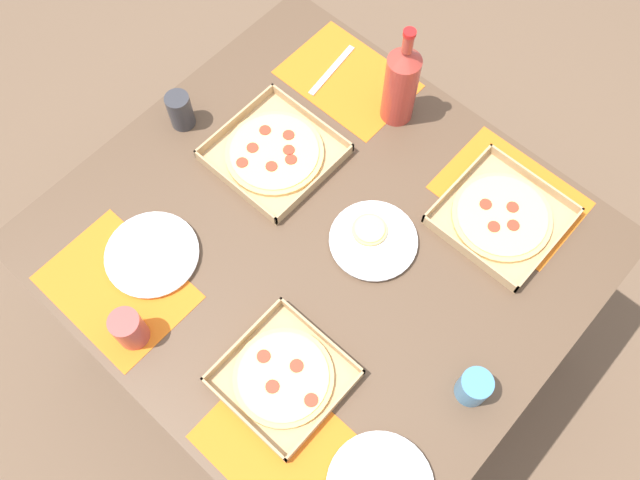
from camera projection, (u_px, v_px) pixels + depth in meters
ground_plane at (320, 330)px, 2.37m from camera, size 6.00×6.00×0.00m
dining_table at (320, 257)px, 1.79m from camera, size 1.26×1.16×0.76m
placemat_near_left at (117, 287)px, 1.63m from camera, size 0.36×0.26×0.00m
placemat_near_right at (284, 448)px, 1.47m from camera, size 0.36×0.26×0.00m
placemat_far_left at (348, 79)px, 1.90m from camera, size 0.36×0.26×0.00m
placemat_far_right at (510, 195)px, 1.74m from camera, size 0.36×0.26×0.00m
pizza_box_corner_right at (502, 217)px, 1.70m from camera, size 0.29×0.29×0.04m
pizza_box_center at (274, 153)px, 1.79m from camera, size 0.30×0.30×0.04m
pizza_box_edge_far at (283, 377)px, 1.53m from camera, size 0.27×0.27×0.04m
plate_near_left at (373, 240)px, 1.68m from camera, size 0.22×0.22×0.03m
plate_middle at (152, 255)px, 1.66m from camera, size 0.24×0.24×0.02m
soda_bottle at (401, 83)px, 1.73m from camera, size 0.09×0.09×0.32m
cup_spare at (129, 329)px, 1.53m from camera, size 0.07×0.07×0.11m
cup_clear_left at (474, 387)px, 1.48m from camera, size 0.07×0.07×0.09m
cup_dark at (180, 110)px, 1.79m from camera, size 0.07×0.07×0.11m
knife_by_near_right at (332, 70)px, 1.92m from camera, size 0.04×0.21×0.00m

